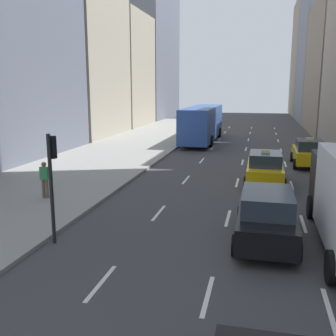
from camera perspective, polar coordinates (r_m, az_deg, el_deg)
sidewalk_left at (r=30.17m, az=-7.67°, el=2.10°), size 8.00×66.00×0.15m
lane_markings at (r=24.33m, az=10.44°, el=-0.45°), size 5.72×56.00×0.01m
building_row_left at (r=43.04m, az=-11.95°, el=20.44°), size 6.00×71.66×34.07m
taxi_lead at (r=21.11m, az=13.88°, el=-0.01°), size 2.02×4.40×1.87m
taxi_second at (r=27.00m, az=19.75°, el=2.13°), size 2.02×4.40×1.87m
sedan_black_near at (r=13.34m, az=14.11°, el=-6.71°), size 2.02×4.71×1.76m
city_bus at (r=36.92m, az=4.99°, el=6.57°), size 2.80×11.61×3.25m
pedestrian_far_walking at (r=18.26m, az=-17.46°, el=-1.40°), size 0.36×0.22×1.65m
traffic_light_pole at (r=13.05m, az=-16.52°, el=-0.36°), size 0.24×0.42×3.60m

